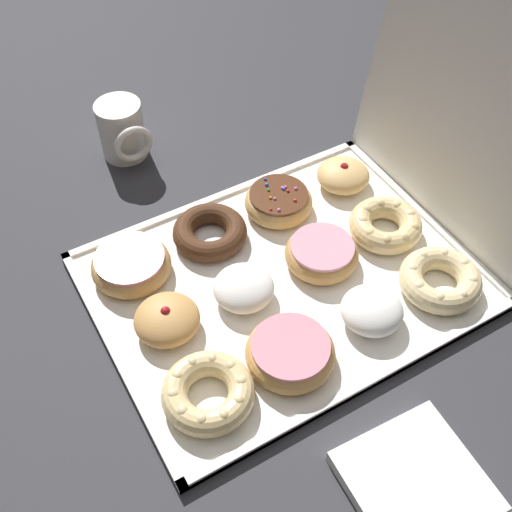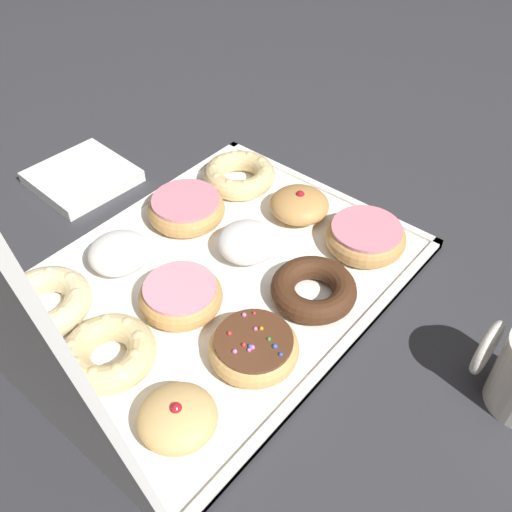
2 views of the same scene
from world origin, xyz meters
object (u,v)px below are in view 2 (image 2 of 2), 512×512
object	(u,v)px
sprinkle_donut_6	(254,348)
cruller_donut_10	(107,351)
powdered_filled_donut_8	(119,253)
cruller_donut_11	(45,302)
pink_frosted_donut_0	(365,236)
napkin_stack	(82,177)
donut_box	(216,281)
powdered_filled_donut_4	(247,242)
pink_frosted_donut_7	(179,294)
jelly_filled_donut_1	(299,205)
pink_frosted_donut_5	(186,208)
chocolate_cake_ring_donut_3	(314,289)
cruller_donut_2	(239,175)
jelly_filled_donut_9	(178,418)

from	to	relation	value
sprinkle_donut_6	cruller_donut_10	bearing A→B (deg)	41.80
powdered_filled_donut_8	cruller_donut_11	size ratio (longest dim) A/B	0.73
pink_frosted_donut_0	napkin_stack	world-z (taller)	pink_frosted_donut_0
donut_box	powdered_filled_donut_4	bearing A→B (deg)	-90.18
powdered_filled_donut_4	cruller_donut_10	world-z (taller)	powdered_filled_donut_4
pink_frosted_donut_7	napkin_stack	size ratio (longest dim) A/B	0.74
jelly_filled_donut_1	powdered_filled_donut_8	xyz separation A→B (m)	(0.13, 0.25, 0.00)
pink_frosted_donut_5	powdered_filled_donut_8	distance (m)	0.13
donut_box	powdered_filled_donut_8	size ratio (longest dim) A/B	6.22
chocolate_cake_ring_donut_3	cruller_donut_10	distance (m)	0.27
powdered_filled_donut_4	pink_frosted_donut_7	xyz separation A→B (m)	(0.00, 0.13, -0.00)
cruller_donut_2	chocolate_cake_ring_donut_3	distance (m)	0.28
cruller_donut_2	chocolate_cake_ring_donut_3	xyz separation A→B (m)	(-0.24, 0.13, -0.00)
pink_frosted_donut_5	napkin_stack	world-z (taller)	pink_frosted_donut_5
cruller_donut_2	powdered_filled_donut_8	size ratio (longest dim) A/B	1.37
chocolate_cake_ring_donut_3	powdered_filled_donut_8	size ratio (longest dim) A/B	1.32
pink_frosted_donut_7	cruller_donut_11	world-z (taller)	same
powdered_filled_donut_4	napkin_stack	distance (m)	0.34
pink_frosted_donut_0	cruller_donut_11	bearing A→B (deg)	56.36
pink_frosted_donut_7	jelly_filled_donut_9	xyz separation A→B (m)	(-0.13, 0.13, 0.00)
chocolate_cake_ring_donut_3	cruller_donut_11	world-z (taller)	cruller_donut_11
pink_frosted_donut_0	napkin_stack	xyz separation A→B (m)	(0.46, 0.16, -0.02)
sprinkle_donut_6	powdered_filled_donut_8	xyz separation A→B (m)	(0.25, -0.00, 0.00)
cruller_donut_2	cruller_donut_10	bearing A→B (deg)	107.50
jelly_filled_donut_1	cruller_donut_10	xyz separation A→B (m)	(0.01, 0.37, -0.00)
sprinkle_donut_6	powdered_filled_donut_4	bearing A→B (deg)	-46.93
cruller_donut_2	jelly_filled_donut_9	world-z (taller)	jelly_filled_donut_9
donut_box	jelly_filled_donut_9	bearing A→B (deg)	123.02
cruller_donut_11	napkin_stack	bearing A→B (deg)	-45.69
jelly_filled_donut_9	sprinkle_donut_6	bearing A→B (deg)	-90.83
pink_frosted_donut_0	sprinkle_donut_6	world-z (taller)	sprinkle_donut_6
donut_box	pink_frosted_donut_7	xyz separation A→B (m)	(0.00, 0.07, 0.02)
pink_frosted_donut_5	powdered_filled_donut_4	bearing A→B (deg)	-179.73
pink_frosted_donut_0	powdered_filled_donut_8	bearing A→B (deg)	46.05
pink_frosted_donut_7	donut_box	bearing A→B (deg)	-93.27
pink_frosted_donut_7	napkin_stack	bearing A→B (deg)	-15.89
cruller_donut_2	cruller_donut_10	distance (m)	0.39
jelly_filled_donut_1	cruller_donut_11	bearing A→B (deg)	70.35
cruller_donut_11	donut_box	bearing A→B (deg)	-124.38
pink_frosted_donut_0	cruller_donut_10	distance (m)	0.39
cruller_donut_2	chocolate_cake_ring_donut_3	size ratio (longest dim) A/B	1.03
jelly_filled_donut_9	napkin_stack	world-z (taller)	jelly_filled_donut_9
donut_box	jelly_filled_donut_1	size ratio (longest dim) A/B	5.95
cruller_donut_2	sprinkle_donut_6	size ratio (longest dim) A/B	1.09
powdered_filled_donut_4	pink_frosted_donut_5	distance (m)	0.12
napkin_stack	pink_frosted_donut_7	bearing A→B (deg)	164.11
cruller_donut_2	napkin_stack	distance (m)	0.27
chocolate_cake_ring_donut_3	powdered_filled_donut_8	bearing A→B (deg)	26.39
pink_frosted_donut_5	cruller_donut_10	size ratio (longest dim) A/B	1.05
chocolate_cake_ring_donut_3	sprinkle_donut_6	size ratio (longest dim) A/B	1.05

